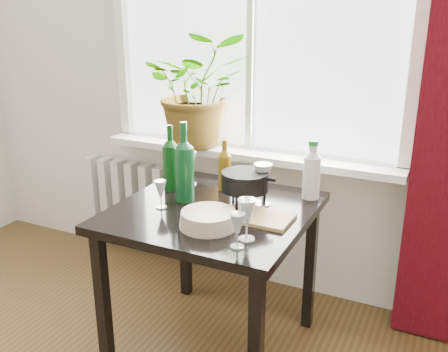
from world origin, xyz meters
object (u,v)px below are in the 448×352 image
at_px(potted_plant, 198,90).
at_px(fondue_pot, 245,189).
at_px(bottle_amber, 225,165).
at_px(plate_stack, 208,219).
at_px(wineglass_front_right, 247,219).
at_px(wineglass_back_left, 190,168).
at_px(wineglass_back_center, 263,184).
at_px(cutting_board, 258,217).
at_px(table, 213,226).
at_px(wine_bottle_right, 184,161).
at_px(radiator, 141,204).
at_px(wine_bottle_left, 171,158).
at_px(tv_remote, 201,226).
at_px(cleaning_bottle, 312,169).
at_px(wineglass_far_right, 237,230).
at_px(wineglass_front_left, 161,194).

xyz_separation_m(potted_plant, fondue_pot, (0.51, -0.51, -0.34)).
bearing_deg(bottle_amber, plate_stack, -73.12).
height_order(wineglass_front_right, wineglass_back_left, wineglass_back_left).
bearing_deg(wineglass_back_center, cutting_board, -75.04).
bearing_deg(plate_stack, potted_plant, 120.67).
bearing_deg(wineglass_front_right, table, 138.51).
xyz_separation_m(potted_plant, wine_bottle_right, (0.22, -0.55, -0.23)).
bearing_deg(wineglass_back_center, radiator, 154.34).
relative_size(table, wine_bottle_left, 2.57).
relative_size(potted_plant, wine_bottle_left, 1.91).
relative_size(plate_stack, tv_remote, 1.39).
distance_m(bottle_amber, cleaning_bottle, 0.42).
xyz_separation_m(table, cutting_board, (0.23, -0.02, 0.10)).
distance_m(wineglass_far_right, cutting_board, 0.29).
xyz_separation_m(potted_plant, plate_stack, (0.46, -0.77, -0.39)).
xyz_separation_m(wineglass_back_left, fondue_pot, (0.37, -0.15, -0.01)).
bearing_deg(radiator, table, -36.54).
distance_m(wineglass_far_right, wineglass_front_left, 0.51).
bearing_deg(radiator, wineglass_front_left, -48.80).
height_order(radiator, wineglass_back_center, wineglass_back_center).
bearing_deg(cutting_board, wine_bottle_left, 164.06).
height_order(cleaning_bottle, wineglass_back_center, cleaning_bottle).
xyz_separation_m(wine_bottle_right, wineglass_front_left, (-0.05, -0.13, -0.12)).
bearing_deg(wineglass_front_left, table, 25.37).
xyz_separation_m(wineglass_far_right, wineglass_back_center, (-0.07, 0.44, 0.03)).
bearing_deg(cleaning_bottle, wineglass_front_right, -100.04).
height_order(wineglass_far_right, plate_stack, wineglass_far_right).
xyz_separation_m(cleaning_bottle, fondue_pot, (-0.24, -0.23, -0.06)).
xyz_separation_m(cleaning_bottle, cutting_board, (-0.13, -0.33, -0.13)).
bearing_deg(tv_remote, wineglass_front_right, -19.65).
bearing_deg(wine_bottle_right, cutting_board, -7.88).
distance_m(potted_plant, wine_bottle_right, 0.64).
relative_size(wine_bottle_right, wineglass_far_right, 2.71).
bearing_deg(wineglass_front_left, tv_remote, -22.75).
height_order(cleaning_bottle, tv_remote, cleaning_bottle).
distance_m(wineglass_back_left, plate_stack, 0.53).
bearing_deg(wineglass_front_left, cutting_board, 9.76).
bearing_deg(wineglass_front_right, bottle_amber, 124.24).
bearing_deg(cutting_board, wineglass_front_left, -170.24).
distance_m(table, fondue_pot, 0.23).
xyz_separation_m(table, wineglass_far_right, (0.26, -0.31, 0.16)).
bearing_deg(wine_bottle_right, wineglass_back_left, 113.50).
distance_m(plate_stack, fondue_pot, 0.27).
xyz_separation_m(wineglass_back_center, plate_stack, (-0.11, -0.32, -0.07)).
xyz_separation_m(wine_bottle_left, wine_bottle_right, (0.13, -0.09, 0.02)).
distance_m(radiator, wineglass_back_left, 0.85).
height_order(plate_stack, cutting_board, plate_stack).
xyz_separation_m(radiator, potted_plant, (0.47, -0.05, 0.78)).
relative_size(bottle_amber, wineglass_back_center, 1.28).
bearing_deg(wine_bottle_left, wine_bottle_right, -35.77).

